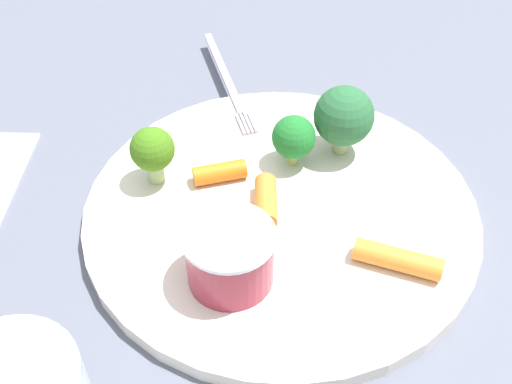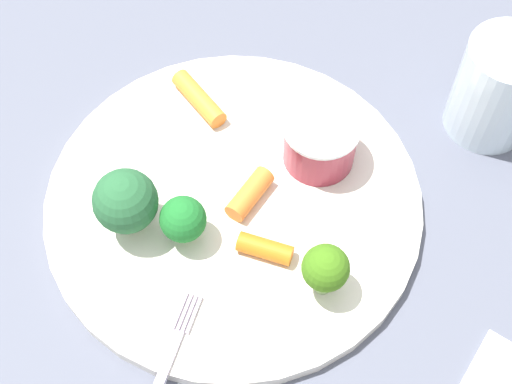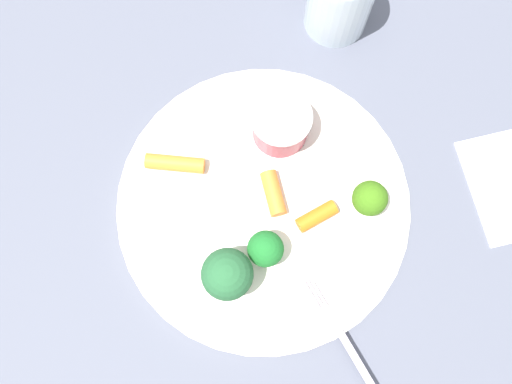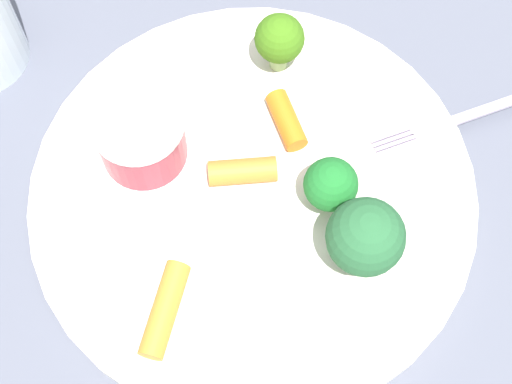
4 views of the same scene
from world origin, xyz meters
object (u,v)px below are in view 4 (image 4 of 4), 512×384
object	(u,v)px
broccoli_floret_0	(331,185)
broccoli_floret_1	(365,237)
broccoli_floret_2	(279,40)
carrot_stick_2	(165,310)
fork	(484,110)
carrot_stick_1	(287,120)
sauce_cup	(141,137)
plate	(253,196)
carrot_stick_0	(243,171)

from	to	relation	value
broccoli_floret_0	broccoli_floret_1	world-z (taller)	broccoli_floret_1
broccoli_floret_0	broccoli_floret_2	xyz separation A→B (m)	(0.09, 0.06, 0.00)
broccoli_floret_1	broccoli_floret_2	world-z (taller)	broccoli_floret_1
carrot_stick_2	broccoli_floret_2	bearing A→B (deg)	-5.87
broccoli_floret_2	carrot_stick_2	bearing A→B (deg)	174.13
fork	broccoli_floret_0	bearing A→B (deg)	136.85
carrot_stick_1	carrot_stick_2	distance (m)	0.14
sauce_cup	broccoli_floret_0	distance (m)	0.12
broccoli_floret_1	broccoli_floret_2	distance (m)	0.15
plate	sauce_cup	distance (m)	0.08
sauce_cup	fork	bearing A→B (deg)	-66.65
broccoli_floret_1	carrot_stick_2	world-z (taller)	broccoli_floret_1
sauce_cup	broccoli_floret_1	bearing A→B (deg)	-102.22
broccoli_floret_2	plate	bearing A→B (deg)	-174.57
sauce_cup	carrot_stick_0	size ratio (longest dim) A/B	1.35
broccoli_floret_2	carrot_stick_2	distance (m)	0.19
broccoli_floret_0	broccoli_floret_1	xyz separation A→B (m)	(-0.03, -0.03, 0.01)
broccoli_floret_0	fork	bearing A→B (deg)	-43.15
plate	fork	bearing A→B (deg)	-53.55
broccoli_floret_0	carrot_stick_0	bearing A→B (deg)	88.23
carrot_stick_2	fork	world-z (taller)	carrot_stick_2
carrot_stick_0	carrot_stick_1	world-z (taller)	carrot_stick_0
carrot_stick_1	fork	distance (m)	0.13
broccoli_floret_0	carrot_stick_2	size ratio (longest dim) A/B	0.74
broccoli_floret_1	carrot_stick_2	distance (m)	0.12
carrot_stick_0	carrot_stick_2	xyz separation A→B (m)	(-0.10, 0.02, -0.00)
broccoli_floret_0	carrot_stick_1	bearing A→B (deg)	40.79
plate	carrot_stick_1	xyz separation A→B (m)	(0.05, -0.01, 0.01)
sauce_cup	fork	world-z (taller)	sauce_cup
plate	broccoli_floret_0	bearing A→B (deg)	-81.82
plate	carrot_stick_1	bearing A→B (deg)	-8.98
sauce_cup	broccoli_floret_0	bearing A→B (deg)	-90.66
carrot_stick_2	fork	size ratio (longest dim) A/B	0.41
broccoli_floret_2	carrot_stick_2	world-z (taller)	broccoli_floret_2
sauce_cup	fork	size ratio (longest dim) A/B	0.41
broccoli_floret_2	fork	xyz separation A→B (m)	(0.00, -0.14, -0.03)
sauce_cup	broccoli_floret_2	bearing A→B (deg)	-36.73
broccoli_floret_1	carrot_stick_0	distance (m)	0.09
plate	broccoli_floret_2	bearing A→B (deg)	5.43
broccoli_floret_2	carrot_stick_2	xyz separation A→B (m)	(-0.18, 0.02, -0.02)
broccoli_floret_0	fork	distance (m)	0.13
carrot_stick_0	carrot_stick_1	bearing A→B (deg)	-21.83
plate	carrot_stick_1	world-z (taller)	carrot_stick_1
broccoli_floret_1	fork	xyz separation A→B (m)	(0.12, -0.06, -0.03)
broccoli_floret_1	fork	size ratio (longest dim) A/B	0.41
broccoli_floret_1	carrot_stick_1	xyz separation A→B (m)	(0.08, 0.07, -0.03)
sauce_cup	broccoli_floret_2	world-z (taller)	broccoli_floret_2
carrot_stick_1	fork	size ratio (longest dim) A/B	0.28
sauce_cup	carrot_stick_1	xyz separation A→B (m)	(0.04, -0.08, -0.01)
sauce_cup	carrot_stick_2	size ratio (longest dim) A/B	1.02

